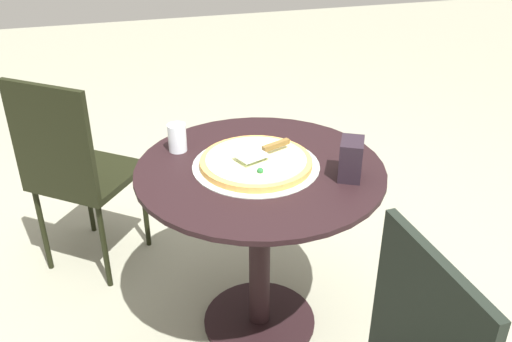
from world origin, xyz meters
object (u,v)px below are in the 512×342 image
object	(u,v)px
pizza_on_tray	(256,162)
patio_table	(260,215)
patio_chair_far	(74,166)
drinking_cup	(177,138)
pizza_server	(265,150)
napkin_dispenser	(351,159)

from	to	relation	value
pizza_on_tray	patio_table	bearing A→B (deg)	39.09
pizza_on_tray	patio_chair_far	xyz separation A→B (m)	(-0.53, -0.63, -0.20)
patio_table	drinking_cup	xyz separation A→B (m)	(-0.20, -0.25, 0.24)
patio_table	pizza_server	distance (m)	0.24
pizza_server	napkin_dispenser	size ratio (longest dim) A/B	1.63
napkin_dispenser	patio_chair_far	world-z (taller)	patio_chair_far
pizza_server	patio_chair_far	distance (m)	0.87
drinking_cup	patio_chair_far	xyz separation A→B (m)	(-0.34, -0.39, -0.24)
pizza_server	napkin_dispenser	xyz separation A→B (m)	(0.17, 0.24, 0.02)
napkin_dispenser	patio_chair_far	bearing A→B (deg)	80.25
patio_table	pizza_server	world-z (taller)	pizza_server
pizza_server	drinking_cup	xyz separation A→B (m)	(-0.17, -0.27, -0.00)
pizza_on_tray	patio_chair_far	bearing A→B (deg)	-130.12
drinking_cup	napkin_dispenser	size ratio (longest dim) A/B	0.76
pizza_on_tray	napkin_dispenser	bearing A→B (deg)	61.31
pizza_on_tray	drinking_cup	bearing A→B (deg)	-128.16
drinking_cup	napkin_dispenser	xyz separation A→B (m)	(0.34, 0.51, 0.02)
patio_chair_far	napkin_dispenser	bearing A→B (deg)	53.04
pizza_on_tray	napkin_dispenser	distance (m)	0.32
patio_chair_far	drinking_cup	bearing A→B (deg)	48.75
drinking_cup	patio_chair_far	world-z (taller)	patio_chair_far
pizza_server	patio_chair_far	bearing A→B (deg)	-127.91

